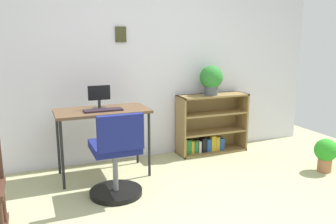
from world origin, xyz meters
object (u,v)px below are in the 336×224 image
at_px(keyboard, 103,110).
at_px(potted_plant_on_shelf, 211,79).
at_px(monitor, 99,97).
at_px(bookshelf_low, 209,126).
at_px(potted_plant_floor, 326,153).
at_px(office_chair, 116,160).
at_px(desk, 102,116).

bearing_deg(keyboard, potted_plant_on_shelf, 12.02).
distance_m(monitor, keyboard, 0.17).
height_order(bookshelf_low, potted_plant_floor, bookshelf_low).
bearing_deg(bookshelf_low, office_chair, -148.89).
distance_m(office_chair, potted_plant_on_shelf, 1.83).
relative_size(office_chair, bookshelf_low, 0.91).
xyz_separation_m(monitor, bookshelf_low, (1.53, 0.25, -0.54)).
height_order(keyboard, potted_plant_on_shelf, potted_plant_on_shelf).
bearing_deg(bookshelf_low, potted_plant_floor, -52.76).
bearing_deg(bookshelf_low, desk, -168.89).
bearing_deg(desk, office_chair, -90.21).
height_order(desk, potted_plant_floor, desk).
relative_size(bookshelf_low, potted_plant_floor, 2.44).
bearing_deg(monitor, potted_plant_on_shelf, 7.46).
xyz_separation_m(desk, potted_plant_on_shelf, (1.49, 0.24, 0.32)).
height_order(office_chair, potted_plant_on_shelf, potted_plant_on_shelf).
distance_m(monitor, bookshelf_low, 1.64).
xyz_separation_m(monitor, potted_plant_on_shelf, (1.51, 0.20, 0.11)).
distance_m(bookshelf_low, potted_plant_floor, 1.47).
height_order(monitor, office_chair, monitor).
height_order(desk, keyboard, keyboard).
xyz_separation_m(potted_plant_on_shelf, potted_plant_floor, (0.91, -1.11, -0.78)).
distance_m(bookshelf_low, potted_plant_on_shelf, 0.66).
height_order(keyboard, bookshelf_low, bookshelf_low).
bearing_deg(bookshelf_low, monitor, -170.58).
bearing_deg(office_chair, potted_plant_on_shelf, 29.89).
relative_size(desk, keyboard, 2.47).
xyz_separation_m(monitor, office_chair, (0.01, -0.66, -0.51)).
bearing_deg(office_chair, keyboard, 89.88).
height_order(bookshelf_low, potted_plant_on_shelf, potted_plant_on_shelf).
bearing_deg(potted_plant_on_shelf, office_chair, -150.11).
bearing_deg(monitor, potted_plant_floor, -20.73).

